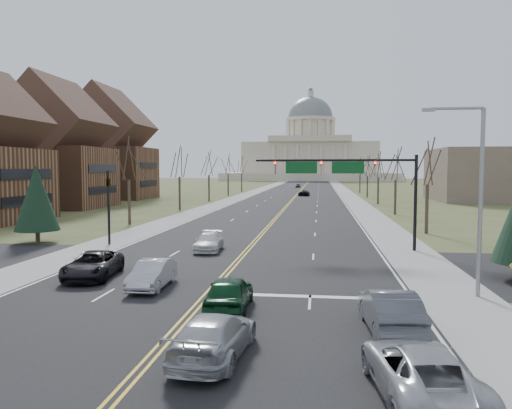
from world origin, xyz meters
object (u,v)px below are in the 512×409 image
(signal_mast, at_px, (347,174))
(car_nb_outer_lead, at_px, (390,310))
(car_nb_inner_lead, at_px, (229,293))
(car_far_nb, at_px, (304,193))
(car_sb_inner_second, at_px, (209,242))
(car_far_sb, at_px, (298,185))
(car_nb_outer_second, at_px, (420,371))
(car_sb_inner_lead, at_px, (152,274))
(street_light, at_px, (475,188))
(signal_left, at_px, (108,199))
(car_sb_outer_lead, at_px, (93,265))
(car_nb_inner_second, at_px, (214,336))

(signal_mast, bearing_deg, car_nb_outer_lead, -88.10)
(car_nb_inner_lead, xyz_separation_m, car_nb_outer_lead, (6.55, -2.06, 0.05))
(signal_mast, relative_size, car_far_nb, 2.48)
(car_nb_inner_lead, bearing_deg, signal_mast, -110.88)
(car_sb_inner_second, relative_size, car_far_sb, 1.17)
(car_far_sb, bearing_deg, car_nb_outer_second, -87.14)
(car_nb_inner_lead, xyz_separation_m, car_sb_inner_lead, (-4.68, 3.48, -0.05))
(car_nb_outer_second, relative_size, car_far_sb, 1.35)
(street_light, xyz_separation_m, car_nb_outer_second, (-4.60, -11.30, -4.48))
(car_nb_outer_lead, height_order, car_far_nb, car_nb_outer_lead)
(signal_mast, distance_m, street_light, 14.51)
(signal_left, xyz_separation_m, car_sb_inner_second, (8.67, -1.89, -3.04))
(car_far_nb, bearing_deg, car_nb_inner_lead, 94.12)
(street_light, bearing_deg, car_nb_outer_lead, -128.74)
(car_nb_inner_lead, relative_size, car_far_nb, 0.92)
(car_sb_inner_lead, bearing_deg, car_sb_inner_second, 87.47)
(street_light, distance_m, car_far_nb, 90.21)
(signal_left, xyz_separation_m, car_far_nb, (13.36, 75.94, -3.02))
(car_nb_inner_lead, relative_size, car_nb_outer_lead, 0.91)
(car_nb_inner_lead, height_order, car_nb_outer_second, car_nb_inner_lead)
(car_nb_outer_second, bearing_deg, signal_left, -58.18)
(signal_mast, relative_size, car_sb_outer_lead, 2.31)
(car_nb_outer_lead, bearing_deg, car_nb_inner_lead, -21.63)
(car_far_nb, bearing_deg, car_sb_inner_second, 90.87)
(car_nb_outer_second, xyz_separation_m, car_far_sb, (-9.85, 150.40, -0.07))
(car_nb_inner_lead, relative_size, car_far_sb, 1.15)
(signal_left, relative_size, car_sb_outer_lead, 1.14)
(car_nb_outer_lead, bearing_deg, car_far_nb, -90.45)
(street_light, xyz_separation_m, car_nb_outer_lead, (-4.65, -5.80, -4.41))
(car_sb_inner_lead, relative_size, car_sb_inner_second, 0.95)
(signal_left, height_order, car_sb_outer_lead, signal_left)
(car_nb_outer_second, xyz_separation_m, car_far_nb, (-6.28, 100.73, -0.05))
(signal_left, xyz_separation_m, car_sb_inner_lead, (8.36, -13.75, -2.99))
(car_nb_inner_second, relative_size, car_far_sb, 1.29)
(car_sb_inner_lead, relative_size, car_sb_outer_lead, 0.83)
(street_light, xyz_separation_m, car_nb_inner_second, (-10.70, -9.24, -4.48))
(car_nb_inner_second, bearing_deg, signal_left, -55.16)
(car_nb_outer_second, bearing_deg, car_sb_outer_lead, -46.56)
(car_nb_inner_lead, bearing_deg, car_far_nb, -92.16)
(signal_left, distance_m, car_far_sb, 126.02)
(street_light, relative_size, car_far_sb, 2.32)
(car_nb_outer_lead, distance_m, car_sb_inner_second, 20.55)
(car_nb_inner_lead, bearing_deg, signal_left, -54.87)
(signal_left, bearing_deg, car_sb_inner_second, -12.28)
(car_nb_inner_second, bearing_deg, street_light, -135.12)
(car_far_nb, height_order, car_far_sb, car_far_nb)
(car_nb_outer_lead, relative_size, car_sb_outer_lead, 0.94)
(car_nb_inner_lead, relative_size, car_nb_outer_second, 0.85)
(car_nb_inner_second, bearing_deg, car_nb_inner_lead, -80.73)
(car_nb_outer_lead, xyz_separation_m, car_sb_outer_lead, (-15.34, 7.42, -0.08))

